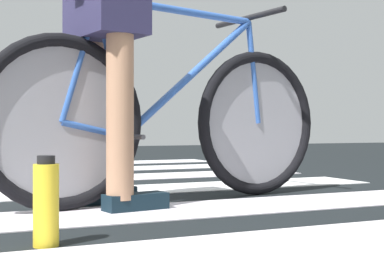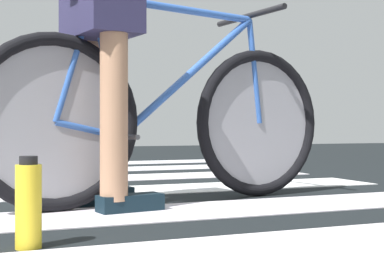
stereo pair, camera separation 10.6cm
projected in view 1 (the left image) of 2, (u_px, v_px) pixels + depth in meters
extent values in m
torus|color=black|center=(61.00, 122.00, 2.24)|extent=(0.72, 0.17, 0.72)
torus|color=black|center=(258.00, 123.00, 2.81)|extent=(0.72, 0.17, 0.72)
cylinder|color=gray|center=(61.00, 122.00, 2.24)|extent=(0.60, 0.11, 0.61)
cylinder|color=gray|center=(258.00, 123.00, 2.81)|extent=(0.60, 0.11, 0.61)
cylinder|color=#2E57A8|center=(180.00, 11.00, 2.55)|extent=(0.80, 0.17, 0.05)
cylinder|color=#2E57A8|center=(191.00, 75.00, 2.58)|extent=(0.70, 0.15, 0.59)
cylinder|color=#2E57A8|center=(112.00, 68.00, 2.36)|extent=(0.16, 0.06, 0.59)
cylinder|color=#2E57A8|center=(94.00, 130.00, 2.32)|extent=(0.29, 0.07, 0.09)
cylinder|color=#2E57A8|center=(80.00, 59.00, 2.29)|extent=(0.19, 0.06, 0.53)
cylinder|color=#2E57A8|center=(253.00, 73.00, 2.79)|extent=(0.09, 0.04, 0.50)
cylinder|color=black|center=(248.00, 18.00, 2.77)|extent=(0.11, 0.52, 0.03)
cylinder|color=#4C4C51|center=(125.00, 137.00, 2.40)|extent=(0.08, 0.34, 0.02)
cylinder|color=#A87A5B|center=(92.00, 91.00, 2.47)|extent=(0.11, 0.11, 0.90)
cylinder|color=#A87A5B|center=(120.00, 87.00, 2.23)|extent=(0.11, 0.11, 0.90)
cube|color=#292747|center=(105.00, 6.00, 2.35)|extent=(0.28, 0.44, 0.28)
cube|color=black|center=(106.00, 195.00, 2.50)|extent=(0.27, 0.14, 0.07)
cube|color=black|center=(136.00, 202.00, 2.27)|extent=(0.27, 0.14, 0.07)
cylinder|color=gold|center=(46.00, 205.00, 1.59)|extent=(0.07, 0.07, 0.23)
cylinder|color=black|center=(46.00, 160.00, 1.59)|extent=(0.05, 0.05, 0.02)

